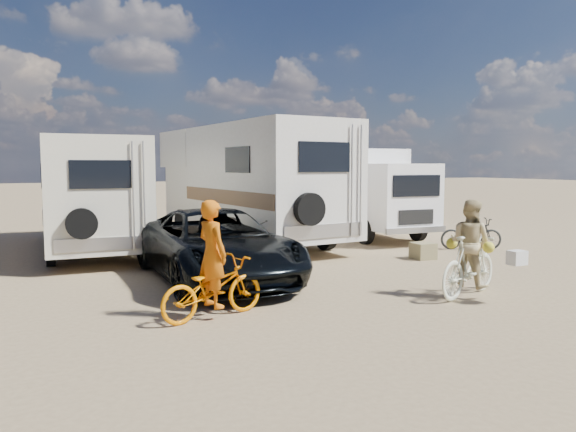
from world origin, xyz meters
name	(u,v)px	position (x,y,z in m)	size (l,w,h in m)	color
ground	(379,286)	(0.00, 0.00, 0.00)	(140.00, 140.00, 0.00)	#977E5A
rv_main	(247,185)	(-0.20, 6.78, 1.74)	(2.63, 8.24, 3.48)	silver
rv_left	(90,196)	(-4.68, 7.08, 1.50)	(2.30, 7.24, 3.00)	#EDE7CD
box_truck	(363,193)	(3.82, 6.66, 1.43)	(2.09, 5.96, 2.85)	white
dark_suv	(216,245)	(-2.73, 1.83, 0.72)	(2.39, 5.19, 1.44)	black
bike_man	(213,288)	(-3.62, -0.85, 0.47)	(0.62, 1.78, 0.94)	orange
bike_woman	(469,265)	(0.97, -1.39, 0.56)	(0.52, 1.85, 1.11)	silver
rider_man	(212,265)	(-3.62, -0.85, 0.82)	(0.60, 0.39, 1.64)	#C6590A
rider_woman	(469,253)	(0.97, -1.39, 0.78)	(0.76, 0.59, 1.56)	tan
bike_parked	(471,234)	(4.94, 2.81, 0.44)	(0.59, 1.68, 0.88)	#242625
cooler	(229,255)	(-1.92, 3.41, 0.23)	(0.57, 0.41, 0.45)	navy
crate	(423,251)	(2.74, 2.12, 0.20)	(0.51, 0.51, 0.41)	olive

